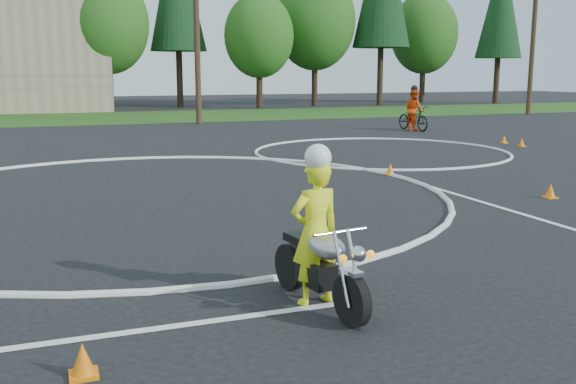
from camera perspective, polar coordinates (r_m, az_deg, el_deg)
name	(u,v)px	position (r m, az deg, el deg)	size (l,w,h in m)	color
ground	(181,230)	(10.61, -9.49, -3.33)	(120.00, 120.00, 0.00)	black
grass_strip	(86,118)	(37.26, -17.52, 6.28)	(120.00, 10.00, 0.02)	#1E4714
course_markings	(236,180)	(15.25, -4.62, 1.08)	(19.05, 19.05, 0.12)	silver
primary_motorcycle	(320,266)	(6.99, 2.91, -6.58)	(0.64, 1.83, 0.96)	black
rider_primary_grp	(315,228)	(7.00, 2.45, -3.21)	(0.64, 0.47, 1.79)	#EBF71A
rider_second_grp	(414,115)	(28.71, 11.10, 6.77)	(0.91, 2.10, 1.96)	black
traffic_cones	(465,170)	(16.49, 15.47, 1.89)	(15.41, 13.76, 0.30)	orange
treeline	(289,14)	(47.92, 0.07, 15.54)	(38.20, 8.10, 14.52)	#382619
utility_poles	(196,15)	(32.00, -8.15, 15.32)	(41.60, 1.12, 10.00)	#473321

